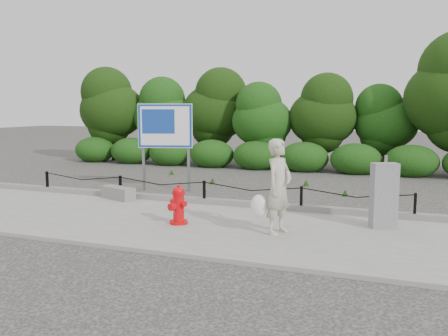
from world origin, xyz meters
TOP-DOWN VIEW (x-y plane):
  - ground at (0.00, 0.00)m, footprint 90.00×90.00m
  - sidewalk at (0.00, -2.00)m, footprint 14.00×4.00m
  - curb at (0.00, 0.05)m, footprint 14.00×0.22m
  - chain_barrier at (0.00, 0.00)m, footprint 10.06×0.06m
  - treeline at (0.58, 8.89)m, footprint 20.36×3.82m
  - fire_hydrant at (0.32, -2.14)m, footprint 0.51×0.51m
  - pedestrian at (2.47, -2.16)m, footprint 0.83×0.78m
  - concrete_block at (-2.41, -0.25)m, footprint 1.11×0.70m
  - utility_cabinet at (4.38, -0.94)m, footprint 0.58×0.47m
  - advertising_sign at (-2.02, 1.74)m, footprint 1.60×0.55m

SIDE VIEW (x-z plane):
  - ground at x=0.00m, z-range 0.00..0.00m
  - sidewalk at x=0.00m, z-range 0.00..0.08m
  - curb at x=0.00m, z-range 0.08..0.22m
  - concrete_block at x=-2.41m, z-range 0.08..0.41m
  - chain_barrier at x=0.00m, z-range 0.16..0.76m
  - fire_hydrant at x=0.32m, z-range 0.06..0.89m
  - utility_cabinet at x=4.38m, z-range 0.01..1.48m
  - pedestrian at x=2.47m, z-range 0.06..1.90m
  - advertising_sign at x=-2.02m, z-range 0.54..3.19m
  - treeline at x=0.58m, z-range -0.04..5.16m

